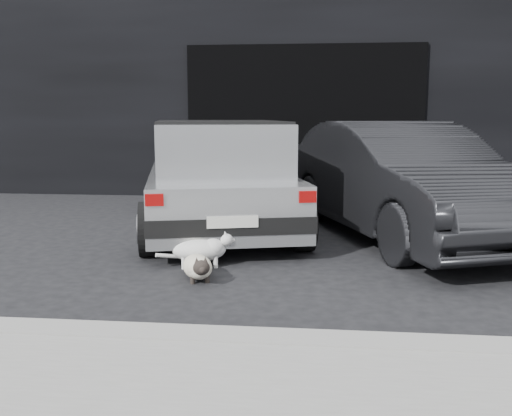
# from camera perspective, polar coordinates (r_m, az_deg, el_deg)

# --- Properties ---
(ground) EXTENTS (80.00, 80.00, 0.00)m
(ground) POSITION_cam_1_polar(r_m,az_deg,el_deg) (6.15, -5.54, -4.20)
(ground) COLOR black
(ground) RESTS_ON ground
(building_facade) EXTENTS (34.00, 4.00, 5.00)m
(building_facade) POSITION_cam_1_polar(r_m,az_deg,el_deg) (11.91, 5.13, 14.42)
(building_facade) COLOR black
(building_facade) RESTS_ON ground
(garage_opening) EXTENTS (4.00, 0.10, 2.60)m
(garage_opening) POSITION_cam_1_polar(r_m,az_deg,el_deg) (9.85, 4.83, 8.51)
(garage_opening) COLOR black
(garage_opening) RESTS_ON ground
(curb) EXTENTS (18.00, 0.25, 0.12)m
(curb) POSITION_cam_1_polar(r_m,az_deg,el_deg) (3.54, 2.16, -13.49)
(curb) COLOR gray
(curb) RESTS_ON ground
(silver_hatchback) EXTENTS (2.52, 3.98, 1.36)m
(silver_hatchback) POSITION_cam_1_polar(r_m,az_deg,el_deg) (7.06, -3.84, 3.69)
(silver_hatchback) COLOR #AEB1B3
(silver_hatchback) RESTS_ON ground
(second_car) EXTENTS (2.76, 4.36, 1.36)m
(second_car) POSITION_cam_1_polar(r_m,az_deg,el_deg) (6.84, 14.27, 2.70)
(second_car) COLOR black
(second_car) RESTS_ON ground
(cat_siamese) EXTENTS (0.41, 0.71, 0.26)m
(cat_siamese) POSITION_cam_1_polar(r_m,az_deg,el_deg) (5.03, -5.81, -5.88)
(cat_siamese) COLOR beige
(cat_siamese) RESTS_ON ground
(cat_white) EXTENTS (0.74, 0.37, 0.35)m
(cat_white) POSITION_cam_1_polar(r_m,az_deg,el_deg) (5.45, -5.31, -4.10)
(cat_white) COLOR silver
(cat_white) RESTS_ON ground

